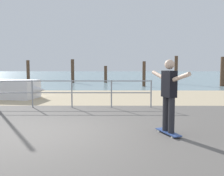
{
  "coord_description": "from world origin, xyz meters",
  "views": [
    {
      "loc": [
        1.36,
        -5.79,
        1.61
      ],
      "look_at": [
        1.31,
        2.0,
        0.9
      ],
      "focal_mm": 40.4,
      "sensor_mm": 36.0,
      "label": 1
    }
  ],
  "objects": [
    {
      "name": "ground_plane",
      "position": [
        0.0,
        -1.0,
        0.0
      ],
      "size": [
        24.0,
        10.0,
        0.04
      ],
      "primitive_type": "cube",
      "color": "#605B56",
      "rests_on": "ground"
    },
    {
      "name": "beach_strip",
      "position": [
        0.0,
        7.0,
        0.0
      ],
      "size": [
        24.0,
        6.0,
        0.04
      ],
      "primitive_type": "cube",
      "color": "tan",
      "rests_on": "ground"
    },
    {
      "name": "sea_surface",
      "position": [
        0.0,
        35.0,
        0.0
      ],
      "size": [
        72.0,
        50.0,
        0.04
      ],
      "primitive_type": "cube",
      "color": "#75939E",
      "rests_on": "ground"
    },
    {
      "name": "railing_fence",
      "position": [
        -2.45,
        3.6,
        0.69
      ],
      "size": [
        10.47,
        0.05,
        1.05
      ],
      "color": "gray",
      "rests_on": "ground"
    },
    {
      "name": "skateboard",
      "position": [
        2.61,
        -0.11,
        0.07
      ],
      "size": [
        0.47,
        0.82,
        0.08
      ],
      "color": "#334C8C",
      "rests_on": "ground"
    },
    {
      "name": "skateboarder",
      "position": [
        2.61,
        -0.11,
        1.02
      ],
      "size": [
        0.6,
        1.38,
        1.65
      ],
      "color": "#26262B",
      "rests_on": "skateboard"
    },
    {
      "name": "groyne_post_0",
      "position": [
        -5.41,
        14.11,
        1.0
      ],
      "size": [
        0.25,
        0.25,
        2.0
      ],
      "primitive_type": "cylinder",
      "color": "#513826",
      "rests_on": "ground"
    },
    {
      "name": "groyne_post_1",
      "position": [
        -2.4,
        17.24,
        1.07
      ],
      "size": [
        0.3,
        0.3,
        2.15
      ],
      "primitive_type": "cylinder",
      "color": "#513826",
      "rests_on": "ground"
    },
    {
      "name": "groyne_post_2",
      "position": [
        0.61,
        17.46,
        0.77
      ],
      "size": [
        0.28,
        0.28,
        1.55
      ],
      "primitive_type": "cylinder",
      "color": "#513826",
      "rests_on": "ground"
    },
    {
      "name": "groyne_post_3",
      "position": [
        3.63,
        13.06,
        0.95
      ],
      "size": [
        0.24,
        0.24,
        1.9
      ],
      "primitive_type": "cylinder",
      "color": "#513826",
      "rests_on": "ground"
    },
    {
      "name": "groyne_post_4",
      "position": [
        6.64,
        15.6,
        1.19
      ],
      "size": [
        0.28,
        0.28,
        2.39
      ],
      "primitive_type": "cylinder",
      "color": "#513826",
      "rests_on": "ground"
    },
    {
      "name": "groyne_post_5",
      "position": [
        9.66,
        13.41,
        1.12
      ],
      "size": [
        0.37,
        0.37,
        2.25
      ],
      "primitive_type": "cylinder",
      "color": "#513826",
      "rests_on": "ground"
    }
  ]
}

